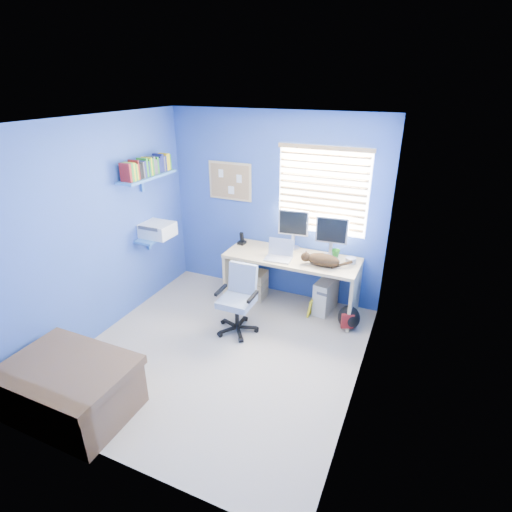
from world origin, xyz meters
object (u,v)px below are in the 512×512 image
at_px(desk, 291,282).
at_px(cat, 323,260).
at_px(tower_pc, 326,295).
at_px(laptop, 279,251).
at_px(office_chair, 238,307).

relative_size(desk, cat, 4.18).
bearing_deg(tower_pc, cat, -89.79).
distance_m(desk, tower_pc, 0.49).
height_order(laptop, office_chair, laptop).
bearing_deg(cat, laptop, 177.48).
height_order(desk, office_chair, office_chair).
bearing_deg(desk, office_chair, -117.54).
xyz_separation_m(desk, tower_pc, (0.46, 0.09, -0.14)).
distance_m(cat, office_chair, 1.18).
bearing_deg(laptop, office_chair, -118.12).
xyz_separation_m(laptop, cat, (0.56, 0.05, -0.04)).
height_order(desk, cat, cat).
distance_m(cat, tower_pc, 0.62).
bearing_deg(laptop, tower_pc, 17.38).
bearing_deg(office_chair, cat, 39.00).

